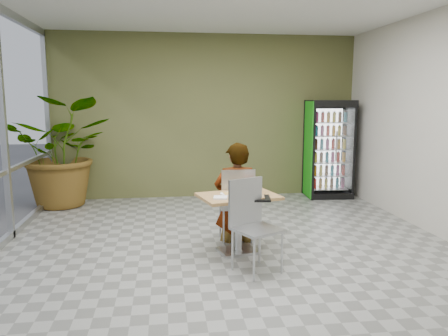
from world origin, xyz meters
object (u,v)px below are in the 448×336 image
at_px(dining_table, 238,211).
at_px(chair_near, 251,217).
at_px(chair_far, 237,199).
at_px(beverage_fridge, 329,149).
at_px(potted_plant, 64,152).
at_px(seated_woman, 236,203).
at_px(cafeteria_tray, 252,198).
at_px(soda_cup, 257,187).

relative_size(dining_table, chair_near, 1.04).
bearing_deg(chair_near, chair_far, 63.33).
xyz_separation_m(chair_near, beverage_fridge, (2.29, 3.56, 0.35)).
relative_size(chair_near, beverage_fridge, 0.54).
distance_m(dining_table, chair_near, 0.57).
bearing_deg(potted_plant, dining_table, -46.99).
relative_size(dining_table, seated_woman, 0.65).
bearing_deg(cafeteria_tray, seated_woman, 94.72).
relative_size(chair_far, cafeteria_tray, 2.30).
bearing_deg(chair_far, soda_cup, 114.90).
relative_size(dining_table, chair_far, 1.06).
xyz_separation_m(dining_table, chair_near, (0.05, -0.57, 0.08)).
xyz_separation_m(chair_far, chair_near, (-0.00, -0.99, 0.02)).
bearing_deg(seated_woman, beverage_fridge, -132.22).
height_order(dining_table, potted_plant, potted_plant).
distance_m(chair_near, beverage_fridge, 4.24).
xyz_separation_m(cafeteria_tray, potted_plant, (-2.84, 3.18, 0.23)).
distance_m(beverage_fridge, potted_plant, 5.07).
height_order(chair_far, chair_near, chair_near).
distance_m(chair_far, cafeteria_tray, 0.71).
distance_m(chair_far, seated_woman, 0.09).
bearing_deg(chair_near, seated_woman, 63.32).
height_order(chair_far, cafeteria_tray, chair_far).
bearing_deg(dining_table, soda_cup, 2.39).
distance_m(chair_near, soda_cup, 0.65).
xyz_separation_m(cafeteria_tray, beverage_fridge, (2.23, 3.26, 0.20)).
xyz_separation_m(seated_woman, cafeteria_tray, (0.06, -0.74, 0.23)).
xyz_separation_m(dining_table, soda_cup, (0.24, 0.01, 0.30)).
bearing_deg(beverage_fridge, dining_table, -123.47).
bearing_deg(seated_woman, soda_cup, 112.16).
bearing_deg(chair_far, cafeteria_tray, 95.21).
relative_size(dining_table, beverage_fridge, 0.56).
height_order(chair_far, beverage_fridge, beverage_fridge).
bearing_deg(chair_near, beverage_fridge, 30.62).
distance_m(chair_far, beverage_fridge, 3.46).
bearing_deg(cafeteria_tray, soda_cup, 65.18).
distance_m(dining_table, beverage_fridge, 3.82).
relative_size(chair_near, seated_woman, 0.63).
height_order(chair_far, potted_plant, potted_plant).
xyz_separation_m(chair_far, beverage_fridge, (2.29, 2.57, 0.37)).
bearing_deg(soda_cup, beverage_fridge, 54.83).
relative_size(seated_woman, soda_cup, 9.07).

